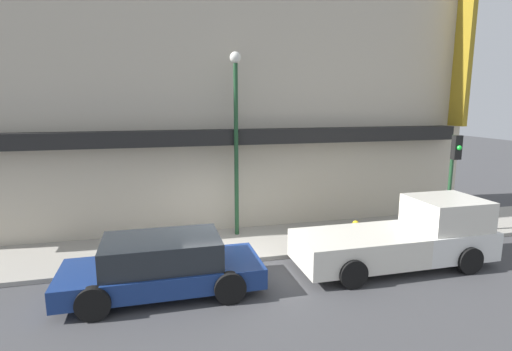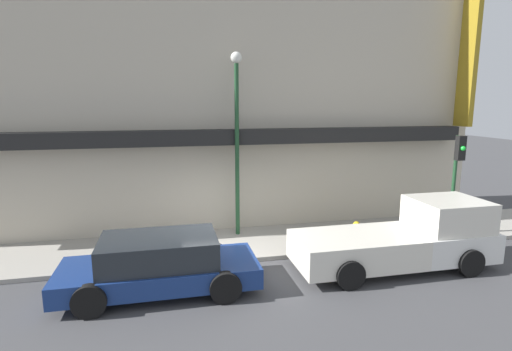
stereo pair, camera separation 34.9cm
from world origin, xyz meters
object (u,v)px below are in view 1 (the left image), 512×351
pickup_truck (406,237)px  traffic_light (453,166)px  street_lamp (236,125)px  parked_car (163,265)px  fire_hydrant (355,232)px

pickup_truck → traffic_light: (2.94, 1.80, 1.63)m
street_lamp → traffic_light: street_lamp is taller
pickup_truck → traffic_light: bearing=30.0°
pickup_truck → parked_car: 6.69m
fire_hydrant → street_lamp: bearing=151.8°
pickup_truck → traffic_light: traffic_light is taller
fire_hydrant → street_lamp: size_ratio=0.13×
fire_hydrant → parked_car: bearing=-165.1°
pickup_truck → fire_hydrant: pickup_truck is taller
parked_car → street_lamp: bearing=55.7°
street_lamp → traffic_light: bearing=-13.0°
pickup_truck → parked_car: size_ratio=1.17×
parked_car → traffic_light: (9.62, 1.80, 1.76)m
traffic_light → pickup_truck: bearing=-148.5°
pickup_truck → parked_car: (-6.68, -0.00, -0.13)m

